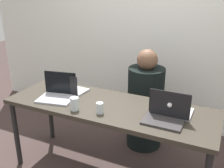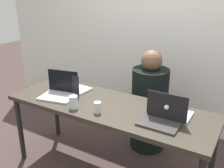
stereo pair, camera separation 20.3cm
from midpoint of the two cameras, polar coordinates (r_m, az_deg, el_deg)
The scene contains 9 objects.
back_wall at distance 3.33m, azimuth 12.37°, elevation 10.41°, with size 4.97×0.10×2.36m, color white.
desk at distance 2.40m, azimuth 1.65°, elevation -6.02°, with size 1.91×0.65×0.74m.
person_at_center at distance 2.93m, azimuth 10.06°, elevation -4.82°, with size 0.41×0.41×1.13m.
laptop_back_left at distance 2.69m, azimuth -6.86°, elevation -0.47°, with size 0.37×0.25×0.20m.
laptop_back_right at distance 2.21m, azimuth 15.07°, elevation -5.82°, with size 0.32×0.27×0.23m.
laptop_front_left at distance 2.56m, azimuth -9.14°, elevation -1.58°, with size 0.36×0.31×0.24m.
laptop_front_right at distance 2.11m, azimuth 13.46°, elevation -7.05°, with size 0.31×0.26×0.22m.
water_glass_center at distance 2.21m, azimuth -0.58°, elevation -5.32°, with size 0.06×0.06×0.10m.
water_glass_left at distance 2.29m, azimuth -5.87°, elevation -4.19°, with size 0.08×0.08×0.11m.
Camera 2 is at (1.12, -1.82, 1.76)m, focal length 42.00 mm.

